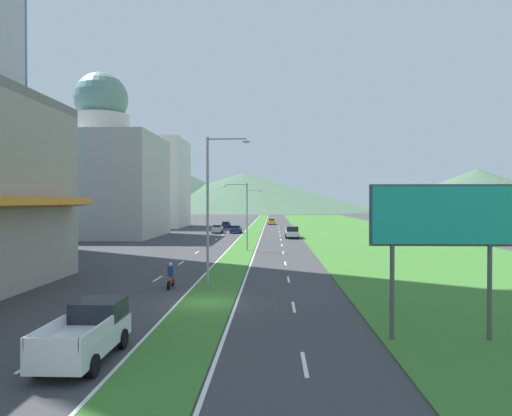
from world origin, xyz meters
TOP-DOWN VIEW (x-y plane):
  - ground_plane at (0.00, 0.00)m, footprint 600.00×600.00m
  - grass_median at (0.00, 60.00)m, footprint 3.20×240.00m
  - grass_verge_right at (20.60, 60.00)m, footprint 24.00×240.00m
  - lane_dash_left_1 at (-5.10, -10.39)m, footprint 0.16×2.80m
  - lane_dash_left_2 at (-5.10, -0.79)m, footprint 0.16×2.80m
  - lane_dash_left_3 at (-5.10, 8.82)m, footprint 0.16×2.80m
  - lane_dash_left_4 at (-5.10, 18.42)m, footprint 0.16×2.80m
  - lane_dash_left_5 at (-5.10, 28.03)m, footprint 0.16×2.80m
  - lane_dash_left_6 at (-5.10, 37.63)m, footprint 0.16×2.80m
  - lane_dash_left_7 at (-5.10, 47.24)m, footprint 0.16×2.80m
  - lane_dash_left_8 at (-5.10, 56.84)m, footprint 0.16×2.80m
  - lane_dash_left_9 at (-5.10, 66.45)m, footprint 0.16×2.80m
  - lane_dash_left_10 at (-5.10, 76.05)m, footprint 0.16×2.80m
  - lane_dash_left_11 at (-5.10, 85.66)m, footprint 0.16×2.80m
  - lane_dash_right_1 at (5.10, -10.39)m, footprint 0.16×2.80m
  - lane_dash_right_2 at (5.10, -0.79)m, footprint 0.16×2.80m
  - lane_dash_right_3 at (5.10, 8.82)m, footprint 0.16×2.80m
  - lane_dash_right_4 at (5.10, 18.42)m, footprint 0.16×2.80m
  - lane_dash_right_5 at (5.10, 28.03)m, footprint 0.16×2.80m
  - lane_dash_right_6 at (5.10, 37.63)m, footprint 0.16×2.80m
  - lane_dash_right_7 at (5.10, 47.24)m, footprint 0.16×2.80m
  - lane_dash_right_8 at (5.10, 56.84)m, footprint 0.16×2.80m
  - lane_dash_right_9 at (5.10, 66.45)m, footprint 0.16×2.80m
  - lane_dash_right_10 at (5.10, 76.05)m, footprint 0.16×2.80m
  - lane_dash_right_11 at (5.10, 85.66)m, footprint 0.16×2.80m
  - edge_line_median_left at (-1.75, 60.00)m, footprint 0.16×240.00m
  - edge_line_median_right at (1.75, 60.00)m, footprint 0.16×240.00m
  - domed_building at (-25.50, 52.77)m, footprint 19.45×19.45m
  - midrise_colored at (-25.31, 84.33)m, footprint 16.48×16.48m
  - hill_far_left at (-80.31, 272.02)m, footprint 154.46×154.46m
  - hill_far_center at (-14.41, 270.59)m, footprint 165.66×165.66m
  - hill_far_right at (117.92, 243.27)m, footprint 123.84×123.84m
  - street_lamp_near at (-0.42, 5.70)m, footprint 3.13×0.37m
  - street_lamp_mid at (0.33, 30.30)m, footprint 3.11×0.34m
  - street_lamp_far at (-0.35, 54.92)m, footprint 2.84×0.34m
  - billboard_roadside at (11.20, -7.21)m, footprint 6.17×0.28m
  - car_0 at (-3.19, 62.56)m, footprint 2.04×4.51m
  - car_1 at (-6.70, 62.50)m, footprint 1.88×4.31m
  - car_2 at (-6.90, 81.07)m, footprint 1.98×4.27m
  - car_3 at (3.43, 96.54)m, footprint 1.86×4.74m
  - pickup_truck_0 at (7.00, 50.37)m, footprint 2.18×5.40m
  - pickup_truck_1 at (-3.22, -10.04)m, footprint 2.18×5.40m
  - motorcycle_rider at (-3.21, 4.85)m, footprint 0.36×2.00m

SIDE VIEW (x-z plane):
  - ground_plane at x=0.00m, z-range 0.00..0.00m
  - lane_dash_left_1 at x=-5.10m, z-range 0.00..0.01m
  - lane_dash_left_2 at x=-5.10m, z-range 0.00..0.01m
  - lane_dash_left_3 at x=-5.10m, z-range 0.00..0.01m
  - lane_dash_left_4 at x=-5.10m, z-range 0.00..0.01m
  - lane_dash_left_5 at x=-5.10m, z-range 0.00..0.01m
  - lane_dash_left_6 at x=-5.10m, z-range 0.00..0.01m
  - lane_dash_left_7 at x=-5.10m, z-range 0.00..0.01m
  - lane_dash_left_8 at x=-5.10m, z-range 0.00..0.01m
  - lane_dash_left_9 at x=-5.10m, z-range 0.00..0.01m
  - lane_dash_left_10 at x=-5.10m, z-range 0.00..0.01m
  - lane_dash_left_11 at x=-5.10m, z-range 0.00..0.01m
  - lane_dash_right_1 at x=5.10m, z-range 0.00..0.01m
  - lane_dash_right_2 at x=5.10m, z-range 0.00..0.01m
  - lane_dash_right_3 at x=5.10m, z-range 0.00..0.01m
  - lane_dash_right_4 at x=5.10m, z-range 0.00..0.01m
  - lane_dash_right_5 at x=5.10m, z-range 0.00..0.01m
  - lane_dash_right_6 at x=5.10m, z-range 0.00..0.01m
  - lane_dash_right_7 at x=5.10m, z-range 0.00..0.01m
  - lane_dash_right_8 at x=5.10m, z-range 0.00..0.01m
  - lane_dash_right_9 at x=5.10m, z-range 0.00..0.01m
  - lane_dash_right_10 at x=5.10m, z-range 0.00..0.01m
  - lane_dash_right_11 at x=5.10m, z-range 0.00..0.01m
  - edge_line_median_left at x=-1.75m, z-range 0.00..0.01m
  - edge_line_median_right at x=1.75m, z-range 0.00..0.01m
  - grass_median at x=0.00m, z-range 0.00..0.06m
  - grass_verge_right at x=20.60m, z-range 0.00..0.06m
  - car_2 at x=-6.90m, z-range 0.02..1.44m
  - motorcycle_rider at x=-3.21m, z-range -0.15..1.65m
  - car_0 at x=-3.19m, z-range 0.02..1.52m
  - car_3 at x=3.43m, z-range 0.03..1.52m
  - car_1 at x=-6.70m, z-range 0.01..1.60m
  - pickup_truck_0 at x=7.00m, z-range -0.02..1.98m
  - pickup_truck_1 at x=-3.22m, z-range -0.02..1.98m
  - street_lamp_far at x=-0.35m, z-range 0.67..8.80m
  - street_lamp_mid at x=0.33m, z-range 0.70..8.95m
  - billboard_roadside at x=11.20m, z-range 1.77..8.57m
  - street_lamp_near at x=-0.42m, z-range 0.74..11.36m
  - midrise_colored at x=-25.31m, z-range 0.00..20.61m
  - domed_building at x=-25.50m, z-range -3.52..24.53m
  - hill_far_center at x=-14.41m, z-range 0.00..23.50m
  - hill_far_right at x=117.92m, z-range 0.00..24.26m
  - hill_far_left at x=-80.31m, z-range 0.00..38.66m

